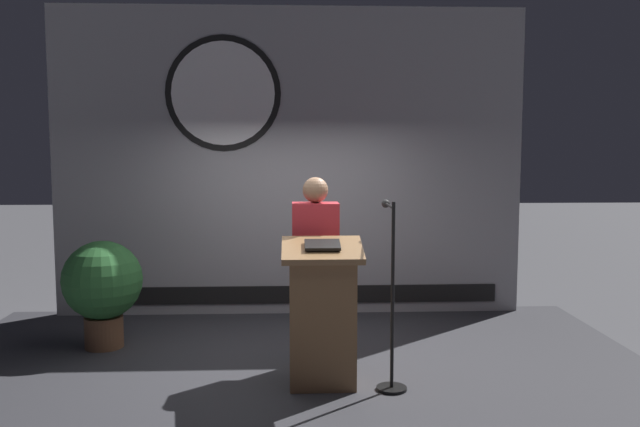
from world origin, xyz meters
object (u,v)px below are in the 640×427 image
speaker_person (315,270)px  microphone_stand (391,322)px  podium (322,315)px  potted_plant (102,285)px

speaker_person → microphone_stand: speaker_person is taller
speaker_person → podium: bearing=-85.7°
podium → speaker_person: (-0.04, 0.48, 0.27)m
podium → potted_plant: size_ratio=1.15×
microphone_stand → potted_plant: size_ratio=1.45×
microphone_stand → potted_plant: bearing=155.4°
podium → microphone_stand: 0.55m
podium → speaker_person: bearing=94.3°
microphone_stand → speaker_person: bearing=135.1°
podium → microphone_stand: size_ratio=0.79×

